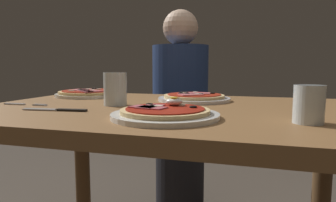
# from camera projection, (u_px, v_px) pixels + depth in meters

# --- Properties ---
(dining_table) EXTENTS (1.18, 0.80, 0.74)m
(dining_table) POSITION_uv_depth(u_px,v_px,m) (167.00, 143.00, 0.96)
(dining_table) COLOR olive
(dining_table) RESTS_ON ground
(pizza_foreground) EXTENTS (0.27, 0.27, 0.05)m
(pizza_foreground) POSITION_uv_depth(u_px,v_px,m) (165.00, 113.00, 0.74)
(pizza_foreground) COLOR white
(pizza_foreground) RESTS_ON dining_table
(pizza_across_left) EXTENTS (0.28, 0.28, 0.03)m
(pizza_across_left) POSITION_uv_depth(u_px,v_px,m) (89.00, 93.00, 1.28)
(pizza_across_left) COLOR silver
(pizza_across_left) RESTS_ON dining_table
(pizza_across_right) EXTENTS (0.27, 0.27, 0.03)m
(pizza_across_right) POSITION_uv_depth(u_px,v_px,m) (194.00, 98.00, 1.11)
(pizza_across_right) COLOR white
(pizza_across_right) RESTS_ON dining_table
(water_glass_near) EXTENTS (0.07, 0.07, 0.09)m
(water_glass_near) POSITION_uv_depth(u_px,v_px,m) (309.00, 107.00, 0.66)
(water_glass_near) COLOR silver
(water_glass_near) RESTS_ON dining_table
(water_glass_far) EXTENTS (0.08, 0.08, 0.11)m
(water_glass_far) POSITION_uv_depth(u_px,v_px,m) (115.00, 91.00, 0.97)
(water_glass_far) COLOR silver
(water_glass_far) RESTS_ON dining_table
(fork) EXTENTS (0.16, 0.02, 0.00)m
(fork) POSITION_uv_depth(u_px,v_px,m) (22.00, 104.00, 0.98)
(fork) COLOR silver
(fork) RESTS_ON dining_table
(knife) EXTENTS (0.20, 0.04, 0.01)m
(knife) POSITION_uv_depth(u_px,v_px,m) (59.00, 110.00, 0.85)
(knife) COLOR silver
(knife) RESTS_ON dining_table
(diner_person) EXTENTS (0.32, 0.32, 1.18)m
(diner_person) POSITION_uv_depth(u_px,v_px,m) (180.00, 118.00, 1.75)
(diner_person) COLOR black
(diner_person) RESTS_ON ground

